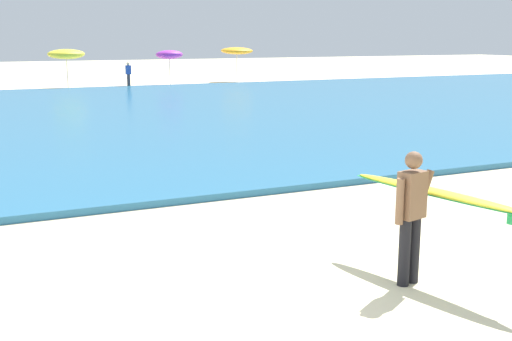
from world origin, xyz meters
The scene contains 7 objects.
ground_plane centered at (0.00, 0.00, 0.00)m, with size 160.00×160.00×0.00m, color beige.
sea centered at (0.00, 18.91, 0.07)m, with size 120.00×28.00×0.14m, color teal.
surfer_with_board centered at (2.45, 0.00, 1.03)m, with size 1.24×2.80×1.73m.
beach_umbrella_3 centered at (3.17, 34.14, 2.07)m, with size 2.20×2.21×2.38m.
beach_umbrella_4 centered at (9.65, 34.19, 1.96)m, with size 1.75×1.76×2.27m.
beach_umbrella_5 centered at (14.91, 35.38, 2.13)m, with size 2.23×2.24×2.41m.
beachgoer_near_row_left centered at (6.63, 32.95, 0.84)m, with size 0.32×0.20×1.58m.
Camera 1 is at (-2.82, -6.29, 3.12)m, focal length 44.86 mm.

